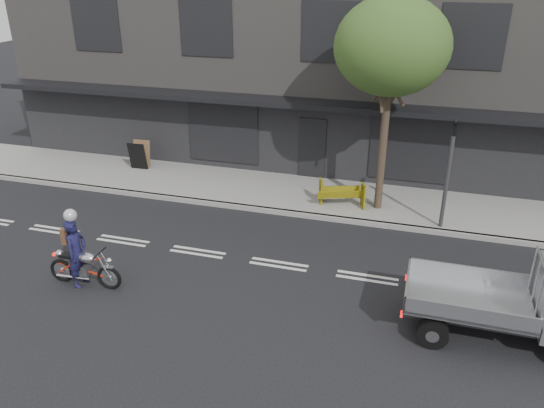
{
  "coord_description": "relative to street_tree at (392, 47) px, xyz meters",
  "views": [
    {
      "loc": [
        3.35,
        -12.02,
        7.49
      ],
      "look_at": [
        -0.34,
        0.5,
        1.55
      ],
      "focal_mm": 35.0,
      "sensor_mm": 36.0,
      "label": 1
    }
  ],
  "objects": [
    {
      "name": "ground",
      "position": [
        -2.2,
        -4.2,
        -5.28
      ],
      "size": [
        80.0,
        80.0,
        0.0
      ],
      "primitive_type": "plane",
      "color": "black",
      "rests_on": "ground"
    },
    {
      "name": "kerb",
      "position": [
        -2.2,
        -1.1,
        -5.2
      ],
      "size": [
        32.0,
        0.2,
        0.15
      ],
      "primitive_type": "cube",
      "color": "gray",
      "rests_on": "ground"
    },
    {
      "name": "street_tree",
      "position": [
        0.0,
        0.0,
        0.0
      ],
      "size": [
        3.4,
        3.4,
        6.74
      ],
      "color": "#382B21",
      "rests_on": "ground"
    },
    {
      "name": "sidewalk",
      "position": [
        -2.2,
        0.5,
        -5.2
      ],
      "size": [
        32.0,
        3.2,
        0.15
      ],
      "primitive_type": "cube",
      "color": "gray",
      "rests_on": "ground"
    },
    {
      "name": "sandwich_board",
      "position": [
        -9.34,
        0.93,
        -4.59
      ],
      "size": [
        0.71,
        0.49,
        1.08
      ],
      "primitive_type": null,
      "rotation": [
        0.0,
        0.0,
        0.05
      ],
      "color": "black",
      "rests_on": "sidewalk"
    },
    {
      "name": "traffic_light_pole",
      "position": [
        2.0,
        -0.85,
        -3.63
      ],
      "size": [
        0.12,
        0.12,
        3.5
      ],
      "color": "#2D2D30",
      "rests_on": "ground"
    },
    {
      "name": "construction_barrier",
      "position": [
        -1.19,
        -0.35,
        -4.7
      ],
      "size": [
        1.63,
        1.07,
        0.85
      ],
      "primitive_type": null,
      "rotation": [
        0.0,
        0.0,
        0.34
      ],
      "color": "yellow",
      "rests_on": "sidewalk"
    },
    {
      "name": "motorcycle",
      "position": [
        -6.64,
        -6.54,
        -4.74
      ],
      "size": [
        2.02,
        0.59,
        1.04
      ],
      "rotation": [
        0.0,
        0.0,
        0.03
      ],
      "color": "black",
      "rests_on": "ground"
    },
    {
      "name": "building_main",
      "position": [
        -2.2,
        7.1,
        -1.28
      ],
      "size": [
        26.0,
        10.0,
        8.0
      ],
      "primitive_type": "cube",
      "color": "slate",
      "rests_on": "ground"
    },
    {
      "name": "rider",
      "position": [
        -6.79,
        -6.54,
        -4.38
      ],
      "size": [
        0.45,
        0.67,
        1.8
      ],
      "primitive_type": "imported",
      "rotation": [
        0.0,
        0.0,
        1.6
      ],
      "color": "#17153B",
      "rests_on": "ground"
    }
  ]
}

